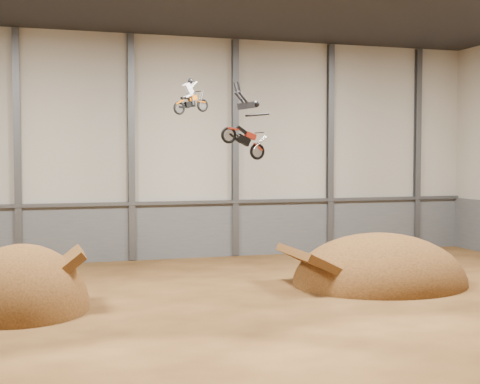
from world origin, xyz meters
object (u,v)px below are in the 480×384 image
object	(u,v)px
landing_ramp	(380,284)
takeoff_ramp	(22,310)
fmx_rider_b	(240,121)
fmx_rider_a	(192,94)

from	to	relation	value
landing_ramp	takeoff_ramp	bearing A→B (deg)	-176.82
landing_ramp	fmx_rider_b	size ratio (longest dim) A/B	2.86
takeoff_ramp	fmx_rider_a	bearing A→B (deg)	19.94
fmx_rider_b	takeoff_ramp	bearing A→B (deg)	164.20
landing_ramp	fmx_rider_a	distance (m)	13.40
takeoff_ramp	landing_ramp	world-z (taller)	takeoff_ramp
takeoff_ramp	fmx_rider_a	distance (m)	12.71
takeoff_ramp	fmx_rider_b	xyz separation A→B (m)	(9.33, -0.70, 8.04)
takeoff_ramp	fmx_rider_b	bearing A→B (deg)	-4.29
landing_ramp	fmx_rider_a	size ratio (longest dim) A/B	4.44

